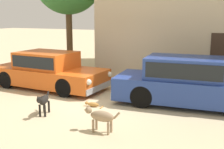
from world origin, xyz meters
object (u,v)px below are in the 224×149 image
parked_sedan_second (190,82)px  stray_dog_tan (100,116)px  parked_sedan_nearest (48,70)px  stray_cat (93,104)px  stray_dog_spotted (43,101)px

parked_sedan_second → stray_dog_tan: 3.41m
parked_sedan_nearest → stray_cat: (2.66, -1.42, -0.61)m
parked_sedan_second → stray_dog_tan: bearing=-122.0°
parked_sedan_nearest → parked_sedan_second: (5.31, -0.05, 0.06)m
parked_sedan_nearest → stray_dog_tan: size_ratio=4.91×
parked_sedan_nearest → stray_dog_spotted: size_ratio=5.28×
stray_dog_spotted → parked_sedan_nearest: bearing=-165.3°
parked_sedan_second → stray_cat: 3.05m
stray_dog_tan → parked_sedan_nearest: bearing=-39.3°
parked_sedan_nearest → stray_dog_spotted: (1.79, -2.65, -0.27)m
parked_sedan_second → stray_dog_spotted: 4.39m
parked_sedan_second → stray_dog_spotted: size_ratio=5.53×
stray_cat → parked_sedan_nearest: bearing=-32.0°
parked_sedan_second → stray_cat: parked_sedan_second is taller
parked_sedan_second → stray_dog_spotted: parked_sedan_second is taller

